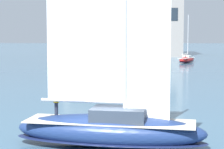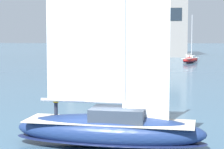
% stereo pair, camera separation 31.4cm
% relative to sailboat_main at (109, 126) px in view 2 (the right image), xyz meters
% --- Properties ---
extents(ground_plane, '(400.00, 400.00, 0.00)m').
position_rel_sailboat_main_xyz_m(ground_plane, '(-0.02, 0.00, -1.13)').
color(ground_plane, '#42667F').
extents(waterfront_building, '(29.76, 16.12, 19.18)m').
position_rel_sailboat_main_xyz_m(waterfront_building, '(-0.71, 87.83, 8.50)').
color(waterfront_building, gray).
rests_on(waterfront_building, ground).
extents(sailboat_main, '(10.84, 4.51, 14.45)m').
position_rel_sailboat_main_xyz_m(sailboat_main, '(0.00, 0.00, 0.00)').
color(sailboat_main, navy).
rests_on(sailboat_main, ground).
extents(sailboat_moored_mid_channel, '(4.80, 6.99, 9.45)m').
position_rel_sailboat_main_xyz_m(sailboat_moored_mid_channel, '(12.22, 63.53, -0.49)').
color(sailboat_moored_mid_channel, maroon).
rests_on(sailboat_moored_mid_channel, ground).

